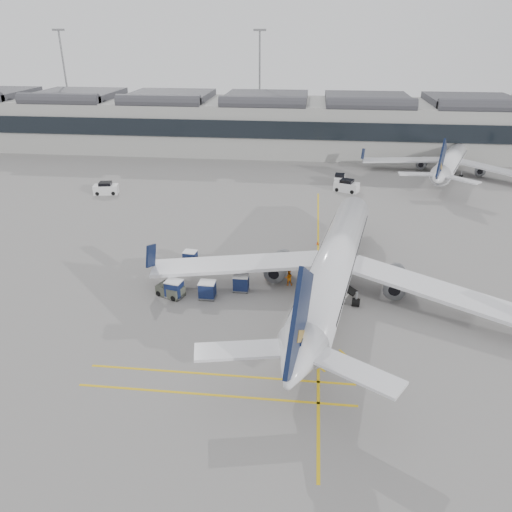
# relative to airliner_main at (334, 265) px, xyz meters

# --- Properties ---
(ground) EXTENTS (220.00, 220.00, 0.00)m
(ground) POSITION_rel_airliner_main_xyz_m (-11.47, -4.93, -3.38)
(ground) COLOR gray
(ground) RESTS_ON ground
(terminal) EXTENTS (200.00, 20.45, 12.40)m
(terminal) POSITION_rel_airliner_main_xyz_m (-11.47, 67.00, 2.76)
(terminal) COLOR #9E9E99
(terminal) RESTS_ON ground
(light_masts) EXTENTS (113.00, 0.60, 25.45)m
(light_masts) POSITION_rel_airliner_main_xyz_m (-13.14, 81.07, 11.11)
(light_masts) COLOR slate
(light_masts) RESTS_ON ground
(apron_markings) EXTENTS (0.25, 60.00, 0.01)m
(apron_markings) POSITION_rel_airliner_main_xyz_m (-1.47, 5.07, -3.38)
(apron_markings) COLOR gold
(apron_markings) RESTS_ON ground
(airliner_main) EXTENTS (38.98, 42.96, 11.51)m
(airliner_main) POSITION_rel_airliner_main_xyz_m (0.00, 0.00, 0.00)
(airliner_main) COLOR silver
(airliner_main) RESTS_ON ground
(airliner_far) EXTENTS (31.49, 34.86, 9.74)m
(airliner_far) POSITION_rel_airliner_main_xyz_m (23.59, 49.78, -0.52)
(airliner_far) COLOR silver
(airliner_far) RESTS_ON ground
(belt_loader) EXTENTS (5.43, 3.47, 2.17)m
(belt_loader) POSITION_rel_airliner_main_xyz_m (-0.53, 0.45, -2.75)
(belt_loader) COLOR silver
(belt_loader) RESTS_ON ground
(baggage_cart_a) EXTENTS (1.83, 1.52, 1.89)m
(baggage_cart_a) POSITION_rel_airliner_main_xyz_m (-13.07, -2.48, -2.37)
(baggage_cart_a) COLOR gray
(baggage_cart_a) RESTS_ON ground
(baggage_cart_b) EXTENTS (1.76, 1.45, 1.84)m
(baggage_cart_b) POSITION_rel_airliner_main_xyz_m (-9.78, -0.49, -2.40)
(baggage_cart_b) COLOR gray
(baggage_cart_b) RESTS_ON ground
(baggage_cart_c) EXTENTS (2.06, 1.81, 1.90)m
(baggage_cart_c) POSITION_rel_airliner_main_xyz_m (-16.57, -2.65, -2.37)
(baggage_cart_c) COLOR gray
(baggage_cart_c) RESTS_ON ground
(baggage_cart_d) EXTENTS (1.79, 1.54, 1.72)m
(baggage_cart_d) POSITION_rel_airliner_main_xyz_m (-16.74, 5.30, -2.46)
(baggage_cart_d) COLOR gray
(baggage_cart_d) RESTS_ON ground
(ramp_agent_a) EXTENTS (0.74, 0.69, 1.69)m
(ramp_agent_a) POSITION_rel_airliner_main_xyz_m (-7.20, 2.47, -2.54)
(ramp_agent_a) COLOR #DB4B0B
(ramp_agent_a) RESTS_ON ground
(ramp_agent_b) EXTENTS (0.98, 0.81, 1.81)m
(ramp_agent_b) POSITION_rel_airliner_main_xyz_m (-4.76, 1.38, -2.48)
(ramp_agent_b) COLOR orange
(ramp_agent_b) RESTS_ON ground
(pushback_tug) EXTENTS (3.22, 2.68, 1.56)m
(pushback_tug) POSITION_rel_airliner_main_xyz_m (-17.06, -2.42, -2.69)
(pushback_tug) COLOR #474B40
(pushback_tug) RESTS_ON ground
(safety_cone_nose) EXTENTS (0.33, 0.33, 0.46)m
(safety_cone_nose) POSITION_rel_airliner_main_xyz_m (-1.55, 13.08, -3.15)
(safety_cone_nose) COLOR #F24C0A
(safety_cone_nose) RESTS_ON ground
(safety_cone_engine) EXTENTS (0.37, 0.37, 0.51)m
(safety_cone_engine) POSITION_rel_airliner_main_xyz_m (5.97, 2.01, -3.13)
(safety_cone_engine) COLOR #F24C0A
(safety_cone_engine) RESTS_ON ground
(service_van_left) EXTENTS (4.28, 2.67, 2.05)m
(service_van_left) POSITION_rel_airliner_main_xyz_m (-37.43, 30.91, -2.46)
(service_van_left) COLOR silver
(service_van_left) RESTS_ON ground
(service_van_mid) EXTENTS (2.15, 3.70, 1.81)m
(service_van_mid) POSITION_rel_airliner_main_xyz_m (2.35, 41.47, -2.57)
(service_van_mid) COLOR silver
(service_van_mid) RESTS_ON ground
(service_van_right) EXTENTS (4.56, 3.45, 2.10)m
(service_van_right) POSITION_rel_airliner_main_xyz_m (3.35, 36.92, -2.44)
(service_van_right) COLOR silver
(service_van_right) RESTS_ON ground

